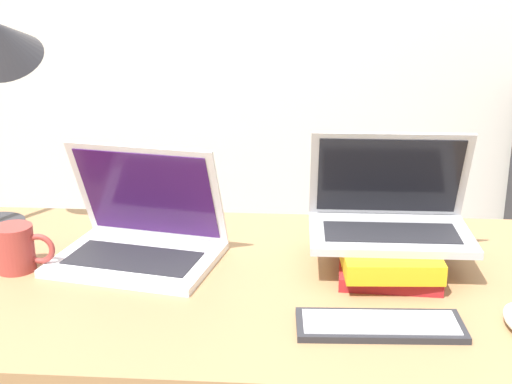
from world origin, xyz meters
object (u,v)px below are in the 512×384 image
(laptop_on_books, at_px, (389,214))
(book_stack, at_px, (386,255))
(laptop_left, at_px, (140,237))
(mug, at_px, (17,248))
(wireless_keyboard, at_px, (380,325))

(laptop_on_books, bearing_deg, book_stack, -99.61)
(laptop_left, xyz_separation_m, book_stack, (0.52, -0.02, -0.02))
(book_stack, height_order, mug, mug)
(laptop_on_books, height_order, wireless_keyboard, laptop_on_books)
(laptop_left, relative_size, laptop_on_books, 1.12)
(book_stack, distance_m, mug, 0.76)
(wireless_keyboard, relative_size, mug, 2.37)
(laptop_left, relative_size, mug, 3.00)
(book_stack, xyz_separation_m, laptop_on_books, (0.01, 0.04, 0.08))
(book_stack, bearing_deg, wireless_keyboard, -97.81)
(mug, bearing_deg, wireless_keyboard, -15.18)
(book_stack, height_order, wireless_keyboard, book_stack)
(wireless_keyboard, distance_m, mug, 0.75)
(laptop_left, height_order, laptop_on_books, laptop_on_books)
(laptop_on_books, bearing_deg, mug, -173.29)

